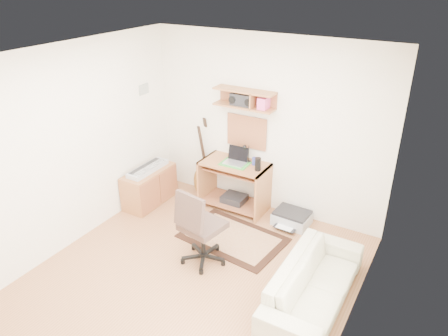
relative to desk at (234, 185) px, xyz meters
The scene contains 22 objects.
floor 1.80m from the desk, 78.22° to the right, with size 3.60×4.00×0.01m, color #A66E45.
ceiling 2.84m from the desk, 78.22° to the right, with size 3.60×4.00×0.01m, color white.
back_wall 1.03m from the desk, 37.90° to the left, with size 3.60×0.01×2.60m, color white.
left_wall 2.43m from the desk, 129.96° to the right, with size 0.01×4.00×2.60m, color white.
right_wall 2.92m from the desk, 38.55° to the right, with size 0.01×4.00×2.60m, color white.
wall_shelf 1.33m from the desk, 68.31° to the left, with size 0.90×0.25×0.26m, color #A8693B.
cork_board 0.84m from the desk, 76.83° to the left, with size 0.64×0.03×0.49m, color tan.
wall_photo 1.97m from the desk, behind, with size 0.02×0.20×0.15m, color #4C8CBF.
desk is the anchor object (origin of this frame).
laptop 0.50m from the desk, 50.21° to the right, with size 0.31×0.31×0.24m, color silver, non-canonical shape.
speaker 0.62m from the desk, ahead, with size 0.09×0.09×0.19m, color black.
desk_lamp 0.55m from the desk, 41.60° to the left, with size 0.09×0.09×0.27m, color black, non-canonical shape.
pencil_cup 0.52m from the desk, 19.80° to the left, with size 0.08×0.08×0.11m, color #2F398F.
boombox 1.31m from the desk, 75.87° to the left, with size 0.34×0.16×0.17m, color black.
rug 0.91m from the desk, 62.21° to the right, with size 1.35×0.90×0.02m, color tan.
task_chair 1.39m from the desk, 77.43° to the right, with size 0.53×0.53×1.05m, color #3C2B23, non-canonical shape.
cabinet 1.33m from the desk, 156.67° to the right, with size 0.40×0.90×0.55m, color #A8693B.
music_keyboard 1.35m from the desk, 156.67° to the right, with size 0.23×0.74×0.06m, color #B2B5BA.
guitar 0.74m from the desk, 168.75° to the left, with size 0.34×0.21×1.26m, color #9E6C30, non-canonical shape.
waste_basket 1.48m from the desk, 151.43° to the right, with size 0.27×0.27×0.32m, color white.
printer 0.99m from the desk, ahead, with size 0.50×0.39×0.19m, color #A5A8AA.
sofa 2.21m from the desk, 37.96° to the right, with size 1.71×0.50×0.67m, color beige.
Camera 1 is at (2.36, -3.29, 3.41)m, focal length 34.25 mm.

